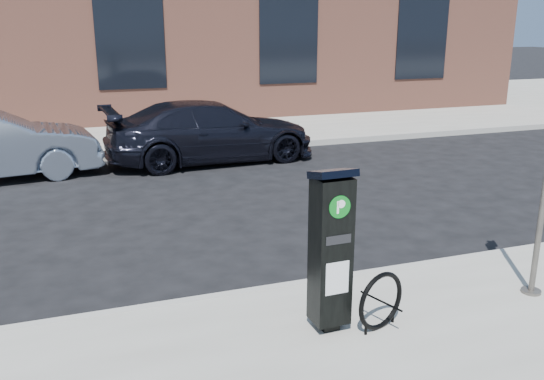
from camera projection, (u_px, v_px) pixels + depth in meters
name	position (u px, v px, depth m)	size (l,w,h in m)	color
ground	(256.00, 300.00, 6.81)	(120.00, 120.00, 0.00)	black
sidewalk_far	(129.00, 118.00, 19.47)	(60.00, 12.00, 0.15)	gray
curb_near	(256.00, 295.00, 6.78)	(60.00, 0.12, 0.16)	#9E9B93
curb_far	(155.00, 154.00, 14.06)	(60.00, 0.12, 0.16)	#9E9B93
parking_kiosk	(331.00, 248.00, 5.66)	(0.40, 0.36, 1.70)	black
bike_rack	(381.00, 301.00, 5.81)	(0.60, 0.25, 0.62)	black
car_dark	(211.00, 131.00, 13.49)	(2.00, 4.91, 1.43)	black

